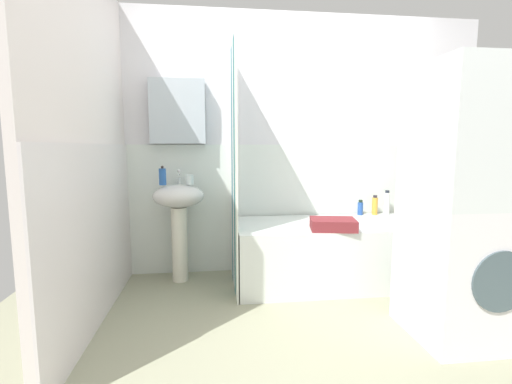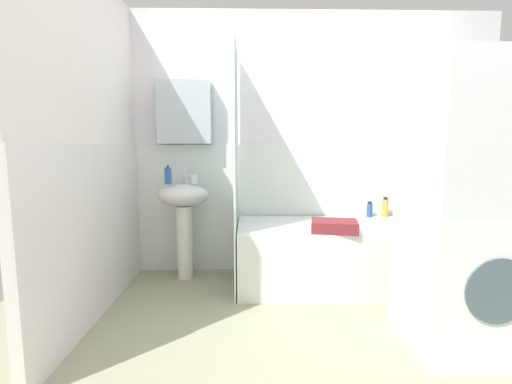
# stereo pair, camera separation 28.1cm
# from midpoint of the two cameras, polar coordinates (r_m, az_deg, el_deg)

# --- Properties ---
(ground_plane) EXTENTS (4.80, 5.60, 0.04)m
(ground_plane) POSITION_cam_midpoint_polar(r_m,az_deg,el_deg) (2.51, 14.78, -21.61)
(ground_plane) COLOR #999A7D
(wall_back_tiled) EXTENTS (3.60, 0.18, 2.40)m
(wall_back_tiled) POSITION_cam_midpoint_polar(r_m,az_deg,el_deg) (3.42, 8.49, 6.44)
(wall_back_tiled) COLOR silver
(wall_back_tiled) RESTS_ON ground_plane
(wall_left_tiled) EXTENTS (0.07, 1.81, 2.40)m
(wall_left_tiled) POSITION_cam_midpoint_polar(r_m,az_deg,el_deg) (2.62, -22.09, 5.31)
(wall_left_tiled) COLOR silver
(wall_left_tiled) RESTS_ON ground_plane
(sink) EXTENTS (0.44, 0.34, 0.86)m
(sink) POSITION_cam_midpoint_polar(r_m,az_deg,el_deg) (3.22, -8.95, -2.77)
(sink) COLOR white
(sink) RESTS_ON ground_plane
(faucet) EXTENTS (0.03, 0.12, 0.12)m
(faucet) POSITION_cam_midpoint_polar(r_m,az_deg,el_deg) (3.26, -8.86, 2.51)
(faucet) COLOR silver
(faucet) RESTS_ON sink
(soap_dispenser) EXTENTS (0.06, 0.06, 0.16)m
(soap_dispenser) POSITION_cam_midpoint_polar(r_m,az_deg,el_deg) (3.17, -11.36, 2.53)
(soap_dispenser) COLOR #2756A6
(soap_dispenser) RESTS_ON sink
(toothbrush_cup) EXTENTS (0.07, 0.07, 0.08)m
(toothbrush_cup) POSITION_cam_midpoint_polar(r_m,az_deg,el_deg) (3.16, -7.27, 2.04)
(toothbrush_cup) COLOR silver
(toothbrush_cup) RESTS_ON sink
(bathtub) EXTENTS (1.58, 0.76, 0.53)m
(bathtub) POSITION_cam_midpoint_polar(r_m,az_deg,el_deg) (3.20, 14.28, -9.65)
(bathtub) COLOR silver
(bathtub) RESTS_ON ground_plane
(shower_curtain) EXTENTS (0.01, 0.76, 2.00)m
(shower_curtain) POSITION_cam_midpoint_polar(r_m,az_deg,el_deg) (2.96, -0.50, 3.71)
(shower_curtain) COLOR white
(shower_curtain) RESTS_ON ground_plane
(body_wash_bottle) EXTENTS (0.05, 0.05, 0.24)m
(body_wash_bottle) POSITION_cam_midpoint_polar(r_m,az_deg,el_deg) (3.63, 23.72, -1.96)
(body_wash_bottle) COLOR white
(body_wash_bottle) RESTS_ON bathtub
(conditioner_bottle) EXTENTS (0.05, 0.05, 0.19)m
(conditioner_bottle) POSITION_cam_midpoint_polar(r_m,az_deg,el_deg) (3.59, 21.96, -2.33)
(conditioner_bottle) COLOR gold
(conditioner_bottle) RESTS_ON bathtub
(shampoo_bottle) EXTENTS (0.05, 0.05, 0.15)m
(shampoo_bottle) POSITION_cam_midpoint_polar(r_m,az_deg,el_deg) (3.55, 19.79, -2.70)
(shampoo_bottle) COLOR #254B98
(shampoo_bottle) RESTS_ON bathtub
(towel_folded) EXTENTS (0.39, 0.31, 0.09)m
(towel_folded) POSITION_cam_midpoint_polar(r_m,az_deg,el_deg) (2.88, 15.09, -5.26)
(towel_folded) COLOR maroon
(towel_folded) RESTS_ON bathtub
(washer_dryer_stack) EXTENTS (0.63, 0.60, 1.66)m
(washer_dryer_stack) POSITION_cam_midpoint_polar(r_m,az_deg,el_deg) (2.45, 33.56, -2.18)
(washer_dryer_stack) COLOR white
(washer_dryer_stack) RESTS_ON ground_plane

